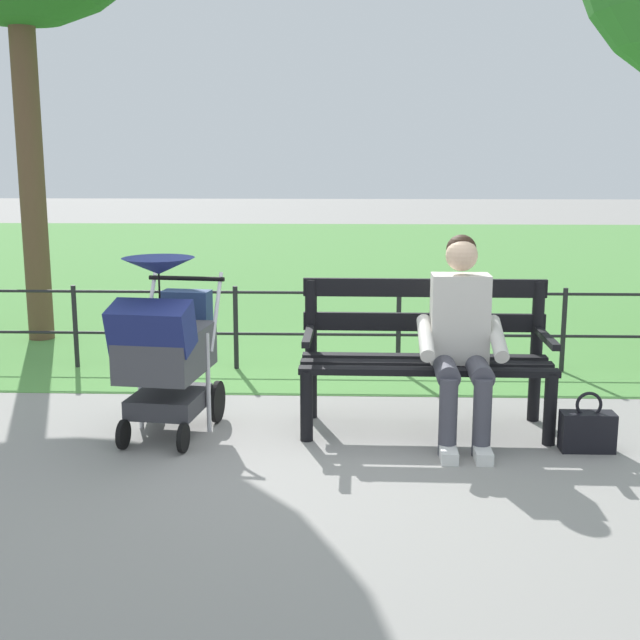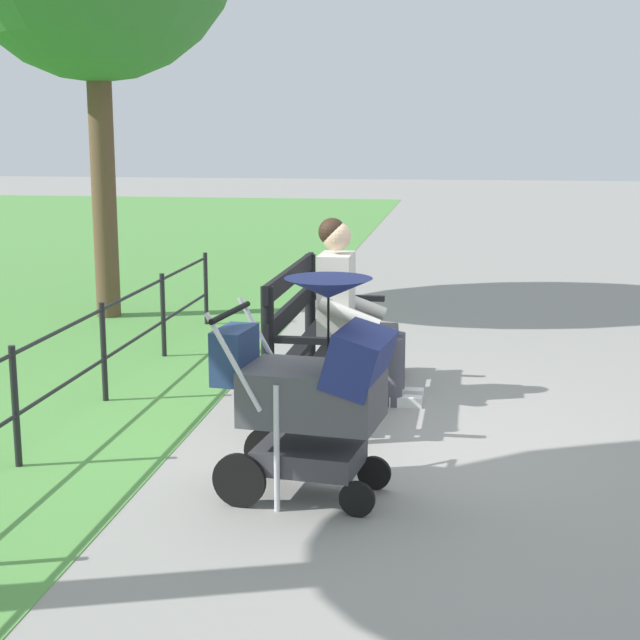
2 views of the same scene
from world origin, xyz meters
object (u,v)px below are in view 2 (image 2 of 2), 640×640
(park_bench, at_px, (315,331))
(stroller, at_px, (314,386))
(handbag, at_px, (389,358))
(person_on_bench, at_px, (352,305))

(park_bench, xyz_separation_m, stroller, (1.64, 0.25, 0.07))
(stroller, xyz_separation_m, handbag, (-2.59, 0.18, -0.47))
(handbag, bearing_deg, person_on_bench, -15.57)
(person_on_bench, xyz_separation_m, handbag, (-0.75, 0.21, -0.55))
(park_bench, relative_size, stroller, 1.40)
(park_bench, relative_size, handbag, 4.34)
(stroller, distance_m, handbag, 2.63)
(stroller, bearing_deg, park_bench, -171.42)
(stroller, bearing_deg, handbag, 175.93)
(stroller, height_order, handbag, stroller)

